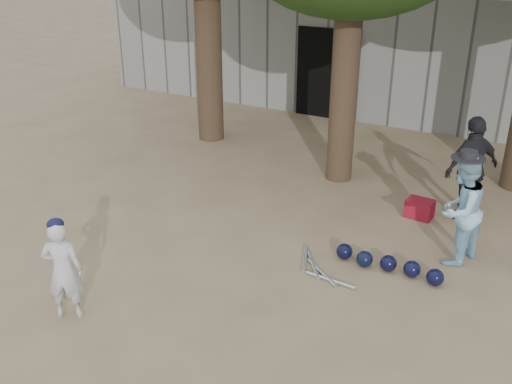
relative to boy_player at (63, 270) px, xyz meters
The scene contains 8 objects.
ground 1.68m from the boy_player, 66.34° to the left, with size 70.00×70.00×0.00m, color #937C5E.
boy_player is the anchor object (origin of this frame).
spectator_blue 5.18m from the boy_player, 43.51° to the left, with size 0.76×0.60×1.57m, color #97CFEA.
spectator_dark 6.22m from the boy_player, 54.23° to the left, with size 1.00×0.42×1.71m, color black.
red_bag 5.60m from the boy_player, 57.60° to the left, with size 0.42×0.32×0.30m, color #A7162F.
back_building 11.81m from the boy_player, 86.97° to the left, with size 16.00×5.24×3.00m.
helmet_row 4.20m from the boy_player, 43.00° to the left, with size 1.51×0.29×0.23m.
bat_pile 3.31m from the boy_player, 47.32° to the left, with size 1.06×0.82×0.06m.
Camera 1 is at (4.12, -5.28, 4.16)m, focal length 40.00 mm.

